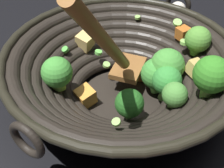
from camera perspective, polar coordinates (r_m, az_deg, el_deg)
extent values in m
plane|color=black|center=(0.56, 1.70, -2.95)|extent=(4.00, 4.00, 0.00)
cylinder|color=black|center=(0.55, 1.71, -2.58)|extent=(0.14, 0.14, 0.01)
torus|color=black|center=(0.54, 1.74, -1.33)|extent=(0.20, 0.20, 0.02)
torus|color=black|center=(0.53, 1.76, -0.44)|extent=(0.23, 0.23, 0.02)
torus|color=black|center=(0.53, 1.79, 0.48)|extent=(0.26, 0.26, 0.02)
torus|color=black|center=(0.52, 1.82, 1.43)|extent=(0.28, 0.28, 0.02)
torus|color=black|center=(0.51, 1.84, 2.40)|extent=(0.31, 0.31, 0.02)
torus|color=black|center=(0.50, 1.87, 3.41)|extent=(0.34, 0.34, 0.02)
torus|color=black|center=(0.50, 1.90, 4.44)|extent=(0.37, 0.37, 0.02)
torus|color=black|center=(0.49, 1.93, 5.50)|extent=(0.39, 0.39, 0.01)
torus|color=black|center=(0.38, -15.49, -10.01)|extent=(0.04, 0.05, 0.05)
torus|color=black|center=(0.65, 12.17, 14.25)|extent=(0.04, 0.05, 0.05)
cylinder|color=#749D4D|center=(0.49, 11.15, -4.20)|extent=(0.02, 0.02, 0.02)
sphere|color=#50933E|center=(0.47, 11.56, -1.94)|extent=(0.04, 0.04, 0.04)
cylinder|color=#88BC48|center=(0.50, -9.82, -0.24)|extent=(0.03, 0.03, 0.02)
sphere|color=green|center=(0.49, -10.18, 2.16)|extent=(0.05, 0.05, 0.05)
cylinder|color=#679347|center=(0.53, 9.76, -1.88)|extent=(0.02, 0.03, 0.02)
sphere|color=green|center=(0.51, 10.15, 0.66)|extent=(0.05, 0.05, 0.05)
cylinder|color=#7BB04C|center=(0.47, 17.21, -1.38)|extent=(0.03, 0.03, 0.02)
sphere|color=#378925|center=(0.45, 18.03, 1.69)|extent=(0.05, 0.05, 0.05)
cylinder|color=#578C3A|center=(0.49, 3.15, -5.62)|extent=(0.01, 0.02, 0.01)
sphere|color=#256220|center=(0.47, 3.26, -3.58)|extent=(0.05, 0.05, 0.05)
cylinder|color=#5CA542|center=(0.55, 7.97, -0.58)|extent=(0.02, 0.03, 0.02)
sphere|color=green|center=(0.53, 8.28, 1.89)|extent=(0.06, 0.06, 0.06)
cylinder|color=#68A44D|center=(0.55, 9.83, 0.67)|extent=(0.03, 0.03, 0.02)
sphere|color=#499B3C|center=(0.53, 10.24, 3.41)|extent=(0.06, 0.06, 0.06)
cylinder|color=#6BB143|center=(0.56, 15.20, 5.94)|extent=(0.02, 0.02, 0.01)
sphere|color=#579938|center=(0.55, 15.64, 7.99)|extent=(0.04, 0.04, 0.04)
cube|color=#C67935|center=(0.58, 5.79, 1.84)|extent=(0.02, 0.03, 0.03)
cube|color=#D7B662|center=(0.53, 15.14, 2.93)|extent=(0.03, 0.04, 0.03)
cube|color=gold|center=(0.56, 9.53, 3.79)|extent=(0.03, 0.03, 0.03)
cube|color=#C16826|center=(0.58, 13.06, 9.14)|extent=(0.03, 0.03, 0.02)
cube|color=gold|center=(0.52, -4.94, -2.27)|extent=(0.04, 0.04, 0.03)
cube|color=#EAC270|center=(0.59, -4.99, 7.93)|extent=(0.04, 0.04, 0.03)
cylinder|color=#56B247|center=(0.53, 10.77, 1.23)|extent=(0.02, 0.01, 0.01)
cylinder|color=#99D166|center=(0.58, 12.01, 11.05)|extent=(0.02, 0.02, 0.01)
cylinder|color=#6BC651|center=(0.57, -2.53, 5.89)|extent=(0.02, 0.02, 0.01)
cylinder|color=#99D166|center=(0.41, 1.14, -7.10)|extent=(0.02, 0.02, 0.01)
cylinder|color=#99D166|center=(0.55, 0.58, 1.57)|extent=(0.01, 0.01, 0.00)
cylinder|color=#99D166|center=(0.55, 13.28, 7.55)|extent=(0.02, 0.02, 0.01)
cylinder|color=#6BC651|center=(0.53, 12.28, 3.48)|extent=(0.02, 0.02, 0.01)
cylinder|color=#99D166|center=(0.56, -1.04, 3.56)|extent=(0.02, 0.02, 0.01)
cylinder|color=#56B247|center=(0.56, -8.64, 6.33)|extent=(0.02, 0.02, 0.01)
cylinder|color=#99D166|center=(0.62, 4.75, 12.21)|extent=(0.02, 0.02, 0.01)
cube|color=brown|center=(0.55, 3.01, 3.02)|extent=(0.08, 0.07, 0.01)
cylinder|color=#935925|center=(0.39, -1.33, 7.89)|extent=(0.19, 0.07, 0.21)
sphere|color=silver|center=(0.80, 12.06, 13.30)|extent=(0.04, 0.04, 0.04)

